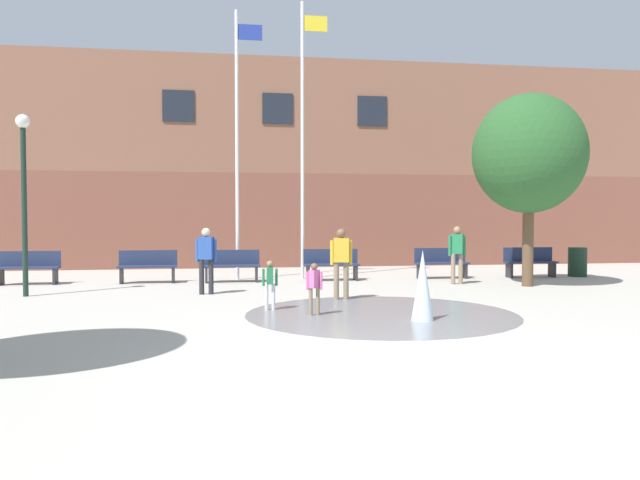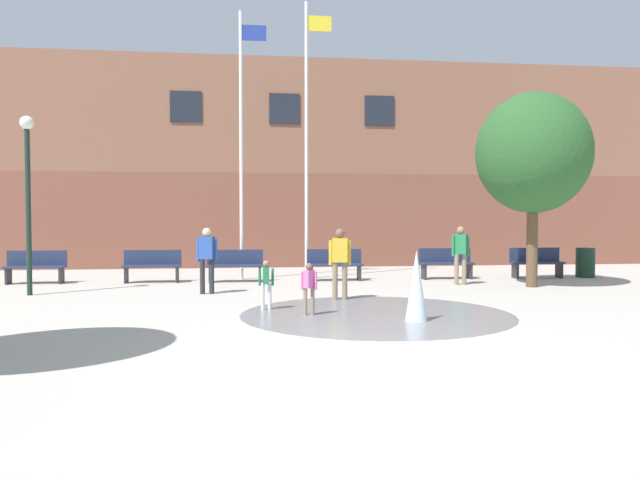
{
  "view_description": "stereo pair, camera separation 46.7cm",
  "coord_description": "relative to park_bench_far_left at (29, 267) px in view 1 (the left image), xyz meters",
  "views": [
    {
      "loc": [
        -2.03,
        -7.8,
        1.86
      ],
      "look_at": [
        0.29,
        6.86,
        1.3
      ],
      "focal_mm": 35.0,
      "sensor_mm": 36.0,
      "label": 1
    },
    {
      "loc": [
        -1.56,
        -7.86,
        1.86
      ],
      "look_at": [
        0.29,
        6.86,
        1.3
      ],
      "focal_mm": 35.0,
      "sensor_mm": 36.0,
      "label": 2
    }
  ],
  "objects": [
    {
      "name": "child_running",
      "position": [
        6.15,
        -5.68,
        0.1
      ],
      "size": [
        0.31,
        0.22,
        0.99
      ],
      "rotation": [
        0.0,
        0.0,
        -1.61
      ],
      "color": "silver",
      "rests_on": "ground"
    },
    {
      "name": "park_bench_far_right",
      "position": [
        14.54,
        -0.21,
        0.0
      ],
      "size": [
        1.6,
        0.44,
        0.91
      ],
      "color": "#28282D",
      "rests_on": "ground"
    },
    {
      "name": "park_bench_left_of_flagpoles",
      "position": [
        3.16,
        -0.08,
        0.0
      ],
      "size": [
        1.6,
        0.44,
        0.91
      ],
      "color": "#28282D",
      "rests_on": "ground"
    },
    {
      "name": "adult_watching",
      "position": [
        7.85,
        -4.37,
        0.45
      ],
      "size": [
        0.5,
        0.25,
        1.59
      ],
      "rotation": [
        0.0,
        0.0,
        2.98
      ],
      "color": "#89755B",
      "rests_on": "ground"
    },
    {
      "name": "trash_can",
      "position": [
        16.11,
        -0.22,
        -0.03
      ],
      "size": [
        0.56,
        0.56,
        0.9
      ],
      "primitive_type": "cylinder",
      "color": "#193323",
      "rests_on": "ground"
    },
    {
      "name": "park_bench_under_right_flagpole",
      "position": [
        8.36,
        -0.25,
        0.0
      ],
      "size": [
        1.6,
        0.44,
        0.91
      ],
      "color": "#28282D",
      "rests_on": "ground"
    },
    {
      "name": "teen_by_trashcan",
      "position": [
        4.84,
        -2.94,
        0.45
      ],
      "size": [
        0.5,
        0.3,
        1.59
      ],
      "rotation": [
        0.0,
        0.0,
        -0.34
      ],
      "color": "#28282D",
      "rests_on": "ground"
    },
    {
      "name": "adult_in_red",
      "position": [
        11.59,
        -1.74,
        0.45
      ],
      "size": [
        0.5,
        0.36,
        1.59
      ],
      "rotation": [
        0.0,
        0.0,
        2.53
      ],
      "color": "#89755B",
      "rests_on": "ground"
    },
    {
      "name": "park_bench_far_left",
      "position": [
        0.0,
        0.0,
        0.0
      ],
      "size": [
        1.6,
        0.44,
        0.91
      ],
      "color": "#28282D",
      "rests_on": "ground"
    },
    {
      "name": "lamp_post_left_lane",
      "position": [
        0.69,
        -2.67,
        2.25
      ],
      "size": [
        0.32,
        0.32,
        4.22
      ],
      "color": "#192D23",
      "rests_on": "ground"
    },
    {
      "name": "splash_fountain",
      "position": [
        8.47,
        -6.93,
        -0.17
      ],
      "size": [
        5.19,
        5.19,
        1.27
      ],
      "color": "gray",
      "rests_on": "ground"
    },
    {
      "name": "flagpole_left",
      "position": [
        5.7,
        0.45,
        3.69
      ],
      "size": [
        0.8,
        0.1,
        7.85
      ],
      "color": "silver",
      "rests_on": "ground"
    },
    {
      "name": "library_building",
      "position": [
        7.23,
        7.59,
        3.34
      ],
      "size": [
        36.0,
        6.05,
        7.64
      ],
      "color": "brown",
      "rests_on": "ground"
    },
    {
      "name": "ground_plane",
      "position": [
        7.23,
        -10.21,
        -0.48
      ],
      "size": [
        100.0,
        100.0,
        0.0
      ],
      "primitive_type": "plane",
      "color": "#B2ADA3"
    },
    {
      "name": "street_tree_near_building",
      "position": [
        13.27,
        -2.51,
        3.03
      ],
      "size": [
        2.97,
        2.97,
        5.11
      ],
      "color": "brown",
      "rests_on": "ground"
    },
    {
      "name": "park_bench_center",
      "position": [
        5.48,
        -0.23,
        0.0
      ],
      "size": [
        1.6,
        0.44,
        0.91
      ],
      "color": "#28282D",
      "rests_on": "ground"
    },
    {
      "name": "flagpole_right",
      "position": [
        7.63,
        0.45,
        3.87
      ],
      "size": [
        0.8,
        0.1,
        8.2
      ],
      "color": "silver",
      "rests_on": "ground"
    },
    {
      "name": "child_in_fountain",
      "position": [
        6.92,
        -6.48,
        0.1
      ],
      "size": [
        0.31,
        0.24,
        0.99
      ],
      "rotation": [
        0.0,
        0.0,
        0.86
      ],
      "color": "#89755B",
      "rests_on": "ground"
    },
    {
      "name": "park_bench_near_trashcan",
      "position": [
        11.73,
        -0.15,
        0.0
      ],
      "size": [
        1.6,
        0.44,
        0.91
      ],
      "color": "#28282D",
      "rests_on": "ground"
    }
  ]
}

